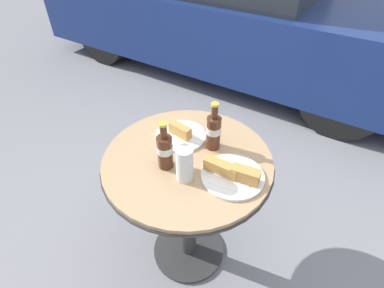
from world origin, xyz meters
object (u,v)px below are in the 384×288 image
(drinking_glass, at_px, (185,165))
(bistro_table, at_px, (188,186))
(cola_bottle_left, at_px, (165,150))
(cola_bottle_right, at_px, (214,131))
(lunch_plate_near, at_px, (233,174))
(parked_car, at_px, (234,9))
(lunch_plate_far, at_px, (181,134))

(drinking_glass, bearing_deg, bistro_table, 117.84)
(cola_bottle_left, height_order, cola_bottle_right, cola_bottle_right)
(drinking_glass, bearing_deg, lunch_plate_near, 31.53)
(bistro_table, relative_size, parked_car, 0.17)
(cola_bottle_right, height_order, drinking_glass, cola_bottle_right)
(lunch_plate_far, bearing_deg, cola_bottle_right, 6.88)
(bistro_table, relative_size, lunch_plate_near, 2.93)
(cola_bottle_right, relative_size, lunch_plate_far, 0.97)
(cola_bottle_left, xyz_separation_m, cola_bottle_right, (0.10, 0.21, 0.00))
(lunch_plate_near, bearing_deg, bistro_table, 178.73)
(cola_bottle_right, distance_m, parked_car, 2.43)
(lunch_plate_near, distance_m, parked_car, 2.60)
(cola_bottle_right, height_order, lunch_plate_far, cola_bottle_right)
(bistro_table, bearing_deg, drinking_glass, -62.16)
(cola_bottle_left, xyz_separation_m, lunch_plate_far, (-0.05, 0.19, -0.07))
(cola_bottle_left, relative_size, parked_car, 0.05)
(drinking_glass, bearing_deg, lunch_plate_far, 127.55)
(cola_bottle_right, relative_size, lunch_plate_near, 0.90)
(cola_bottle_right, bearing_deg, parked_car, 113.81)
(drinking_glass, xyz_separation_m, lunch_plate_near, (0.16, 0.10, -0.05))
(cola_bottle_right, bearing_deg, cola_bottle_left, -116.67)
(lunch_plate_near, height_order, lunch_plate_far, lunch_plate_near)
(drinking_glass, bearing_deg, parked_car, 111.84)
(cola_bottle_right, xyz_separation_m, parked_car, (-0.98, 2.22, -0.20))
(bistro_table, xyz_separation_m, lunch_plate_near, (0.21, -0.00, 0.20))
(cola_bottle_left, bearing_deg, bistro_table, 60.52)
(bistro_table, height_order, drinking_glass, drinking_glass)
(bistro_table, bearing_deg, cola_bottle_left, -119.48)
(lunch_plate_near, bearing_deg, cola_bottle_left, -162.64)
(cola_bottle_left, distance_m, parked_car, 2.58)
(cola_bottle_left, bearing_deg, parked_car, 109.85)
(bistro_table, height_order, parked_car, parked_car)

